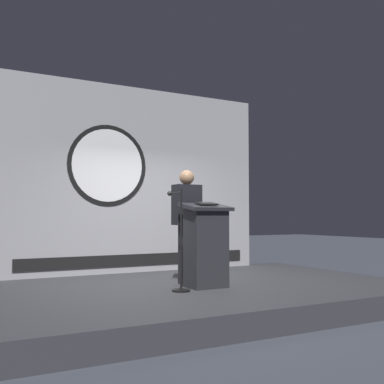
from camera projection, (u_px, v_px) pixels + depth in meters
The scene contains 6 objects.
ground_plane at pixel (188, 306), 6.75m from camera, with size 40.00×40.00×0.00m, color #383D47.
stage_platform at pixel (188, 296), 6.76m from camera, with size 6.40×4.00×0.30m, color #333338.
banner_display at pixel (138, 180), 8.46m from camera, with size 4.76×0.12×3.30m.
podium at pixel (206, 245), 6.58m from camera, with size 0.64×0.50×1.19m.
speaker_person at pixel (187, 225), 6.99m from camera, with size 0.40×0.26×1.68m.
microphone_stand at pixel (179, 255), 6.26m from camera, with size 0.24×0.50×1.36m.
Camera 1 is at (-3.25, -6.00, 1.29)m, focal length 44.10 mm.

